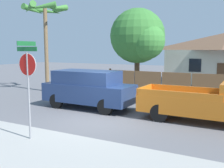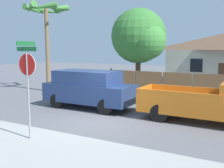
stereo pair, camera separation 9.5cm
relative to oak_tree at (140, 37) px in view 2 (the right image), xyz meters
The scene contains 8 objects.
ground_plane 10.48m from the oak_tree, 78.32° to the right, with size 80.00×80.00×0.00m, color slate.
sidewalk_strip 13.82m from the oak_tree, 81.48° to the right, with size 36.00×3.20×0.01m.
wooden_fence 6.40m from the oak_tree, 14.86° to the right, with size 14.33×0.12×1.65m.
oak_tree is the anchor object (origin of this frame).
palm_tree 7.13m from the oak_tree, 142.68° to the right, with size 3.09×3.31×6.33m.
red_suv 8.09m from the oak_tree, 88.15° to the right, with size 4.82×1.96×1.99m.
orange_pickup 10.36m from the oak_tree, 49.72° to the right, with size 5.53×1.92×1.76m.
stop_sign 12.70m from the oak_tree, 84.86° to the right, with size 0.90×0.81×3.36m.
Camera 2 is at (5.93, -9.42, 3.08)m, focal length 42.00 mm.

